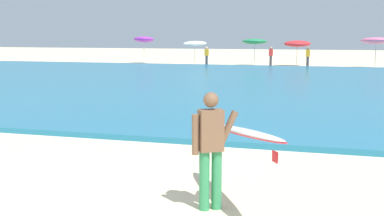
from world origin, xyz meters
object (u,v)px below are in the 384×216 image
object	(u,v)px
beach_umbrella_2	(255,42)
beach_umbrella_3	(297,44)
beachgoer_near_row_mid	(271,56)
beachgoer_near_row_right	(308,57)
beach_umbrella_4	(376,41)
beach_umbrella_1	(195,43)
surfer_with_board	(227,139)
beach_umbrella_0	(144,39)
beachgoer_near_row_left	(207,56)

from	to	relation	value
beach_umbrella_2	beach_umbrella_3	size ratio (longest dim) A/B	1.05
beachgoer_near_row_mid	beachgoer_near_row_right	distance (m)	3.03
beach_umbrella_4	beach_umbrella_1	bearing A→B (deg)	-179.37
beach_umbrella_4	surfer_with_board	bearing A→B (deg)	-97.82
beach_umbrella_0	beach_umbrella_2	size ratio (longest dim) A/B	1.09
beach_umbrella_3	beachgoer_near_row_mid	bearing A→B (deg)	-167.07
beach_umbrella_0	beachgoer_near_row_right	size ratio (longest dim) A/B	1.55
beach_umbrella_0	beach_umbrella_4	xyz separation A→B (m)	(19.11, -0.88, -0.04)
beachgoer_near_row_mid	beachgoer_near_row_left	bearing A→B (deg)	-165.82
beachgoer_near_row_left	beachgoer_near_row_right	size ratio (longest dim) A/B	1.00
beach_umbrella_1	beach_umbrella_3	size ratio (longest dim) A/B	0.96
beach_umbrella_0	beach_umbrella_3	world-z (taller)	beach_umbrella_0
beach_umbrella_0	beachgoer_near_row_right	xyz separation A→B (m)	(14.14, -1.20, -1.27)
beach_umbrella_4	beachgoer_near_row_right	world-z (taller)	beach_umbrella_4
beachgoer_near_row_right	beachgoer_near_row_left	bearing A→B (deg)	-175.83
beachgoer_near_row_left	beachgoer_near_row_mid	bearing A→B (deg)	14.18
beach_umbrella_1	beach_umbrella_3	world-z (taller)	beach_umbrella_3
beach_umbrella_0	beachgoer_near_row_left	world-z (taller)	beach_umbrella_0
beach_umbrella_2	beach_umbrella_3	xyz separation A→B (m)	(3.38, 0.48, -0.16)
beach_umbrella_2	beachgoer_near_row_mid	bearing A→B (deg)	0.42
surfer_with_board	beachgoer_near_row_left	world-z (taller)	surfer_with_board
beachgoer_near_row_right	beach_umbrella_2	bearing A→B (deg)	171.00
surfer_with_board	beach_umbrella_3	xyz separation A→B (m)	(-1.39, 33.57, 0.78)
beach_umbrella_4	beachgoer_near_row_mid	xyz separation A→B (m)	(-7.92, 0.37, -1.24)
beachgoer_near_row_left	beachgoer_near_row_right	bearing A→B (deg)	4.17
beach_umbrella_4	beachgoer_near_row_mid	bearing A→B (deg)	177.29
beachgoer_near_row_left	beach_umbrella_4	bearing A→B (deg)	3.96
beach_umbrella_2	beach_umbrella_3	bearing A→B (deg)	8.06
beach_umbrella_3	beachgoer_near_row_mid	size ratio (longest dim) A/B	1.36
beach_umbrella_0	beach_umbrella_4	size ratio (longest dim) A/B	1.02
surfer_with_board	beach_umbrella_2	xyz separation A→B (m)	(-4.77, 33.09, 0.95)
surfer_with_board	beach_umbrella_1	distance (m)	33.98
beach_umbrella_1	beach_umbrella_2	xyz separation A→B (m)	(4.89, 0.52, 0.17)
surfer_with_board	beachgoer_near_row_right	bearing A→B (deg)	90.84
beach_umbrella_0	beach_umbrella_2	distance (m)	9.86
beach_umbrella_1	beachgoer_near_row_right	xyz separation A→B (m)	(9.19, -0.16, -0.97)
beach_umbrella_0	beach_umbrella_3	size ratio (longest dim) A/B	1.14
beachgoer_near_row_left	beachgoer_near_row_mid	size ratio (longest dim) A/B	1.00
surfer_with_board	beachgoer_near_row_right	distance (m)	32.41
beach_umbrella_1	beach_umbrella_3	distance (m)	8.33
beach_umbrella_3	beachgoer_near_row_mid	xyz separation A→B (m)	(-2.04, -0.47, -0.97)
beach_umbrella_3	beachgoer_near_row_left	xyz separation A→B (m)	(-7.08, -1.74, -0.97)
beach_umbrella_0	beach_umbrella_1	world-z (taller)	beach_umbrella_0
surfer_with_board	beachgoer_near_row_left	xyz separation A→B (m)	(-8.47, 31.83, -0.19)
beach_umbrella_0	beachgoer_near_row_right	distance (m)	14.25
beach_umbrella_1	beachgoer_near_row_mid	distance (m)	6.33
beachgoer_near_row_mid	beachgoer_near_row_right	size ratio (longest dim) A/B	1.00
beach_umbrella_2	beachgoer_near_row_right	size ratio (longest dim) A/B	1.42
beachgoer_near_row_left	beachgoer_near_row_mid	distance (m)	5.19
surfer_with_board	beach_umbrella_1	size ratio (longest dim) A/B	1.21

